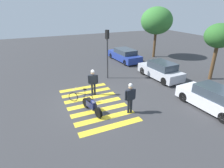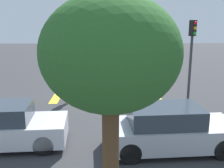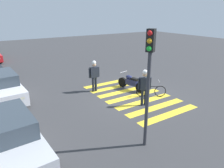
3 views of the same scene
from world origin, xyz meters
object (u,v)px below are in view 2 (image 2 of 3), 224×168
(officer_by_motorcycle, at_px, (69,81))
(car_white_van, at_px, (2,127))
(police_motorcycle, at_px, (91,84))
(officer_on_foot, at_px, (129,76))
(leaning_bicycle, at_px, (116,84))
(traffic_light_pole, at_px, (192,50))
(car_silver_sedan, at_px, (169,129))

(officer_by_motorcycle, relative_size, car_white_van, 0.45)
(police_motorcycle, xyz_separation_m, officer_on_foot, (-2.15, 0.84, 0.66))
(leaning_bicycle, bearing_deg, car_white_van, 60.00)
(leaning_bicycle, height_order, officer_on_foot, officer_on_foot)
(officer_by_motorcycle, xyz_separation_m, traffic_light_pole, (-5.73, 1.02, 1.64))
(police_motorcycle, xyz_separation_m, traffic_light_pole, (-4.77, 3.04, 2.30))
(police_motorcycle, height_order, officer_by_motorcycle, officer_by_motorcycle)
(car_silver_sedan, xyz_separation_m, car_white_van, (5.47, -0.40, -0.01))
(traffic_light_pole, bearing_deg, officer_by_motorcycle, -10.09)
(police_motorcycle, bearing_deg, traffic_light_pole, 147.45)
(car_silver_sedan, height_order, traffic_light_pole, traffic_light_pole)
(police_motorcycle, distance_m, traffic_light_pole, 6.11)
(leaning_bicycle, relative_size, officer_on_foot, 0.74)
(leaning_bicycle, relative_size, car_white_van, 0.33)
(leaning_bicycle, height_order, officer_by_motorcycle, officer_by_motorcycle)
(leaning_bicycle, bearing_deg, police_motorcycle, 9.65)
(police_motorcycle, bearing_deg, officer_on_foot, 158.62)
(police_motorcycle, xyz_separation_m, leaning_bicycle, (-1.48, -0.25, -0.09))
(officer_by_motorcycle, bearing_deg, car_white_van, 71.13)
(police_motorcycle, relative_size, traffic_light_pole, 0.49)
(leaning_bicycle, bearing_deg, officer_on_foot, 121.50)
(leaning_bicycle, relative_size, car_silver_sedan, 0.33)
(car_white_van, bearing_deg, officer_on_foot, -128.51)
(car_silver_sedan, relative_size, traffic_light_pole, 1.05)
(officer_on_foot, bearing_deg, traffic_light_pole, 139.97)
(officer_on_foot, relative_size, officer_by_motorcycle, 1.00)
(officer_on_foot, relative_size, car_white_van, 0.45)
(police_motorcycle, height_order, officer_on_foot, officer_on_foot)
(officer_on_foot, xyz_separation_m, officer_by_motorcycle, (3.11, 1.18, 0.00))
(officer_on_foot, distance_m, officer_by_motorcycle, 3.32)
(car_white_van, bearing_deg, traffic_light_pole, -152.99)
(traffic_light_pole, bearing_deg, police_motorcycle, -32.55)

